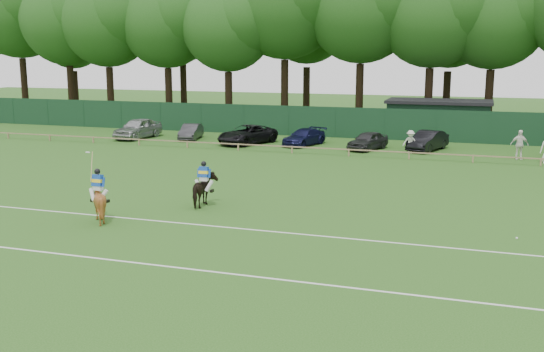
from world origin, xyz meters
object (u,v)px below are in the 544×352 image
at_px(horse_dark, 204,190).
at_px(sedan_silver, 138,128).
at_px(polo_ball, 517,238).
at_px(estate_black, 428,141).
at_px(sedan_navy, 304,137).
at_px(horse_chestnut, 99,201).
at_px(hatch_grey, 368,141).
at_px(spectator_left, 410,142).
at_px(utility_shed, 439,118).
at_px(sedan_grey, 191,132).
at_px(spectator_mid, 519,145).
at_px(suv_black, 247,135).

bearing_deg(horse_dark, sedan_silver, -57.96).
xyz_separation_m(sedan_silver, polo_ball, (27.98, -20.52, -0.78)).
bearing_deg(estate_black, sedan_navy, -159.26).
height_order(horse_chestnut, hatch_grey, horse_chestnut).
xyz_separation_m(sedan_silver, spectator_left, (21.86, -0.91, -0.02)).
bearing_deg(sedan_silver, estate_black, 7.90).
xyz_separation_m(sedan_navy, utility_shed, (9.23, 8.07, 0.92)).
bearing_deg(sedan_grey, horse_dark, -75.05).
relative_size(estate_black, polo_ball, 47.20).
xyz_separation_m(horse_dark, polo_ball, (13.32, -1.06, -0.71)).
height_order(horse_dark, sedan_silver, sedan_silver).
height_order(sedan_navy, polo_ball, sedan_navy).
bearing_deg(hatch_grey, spectator_mid, 14.62).
height_order(suv_black, estate_black, suv_black).
height_order(estate_black, spectator_mid, spectator_mid).
xyz_separation_m(sedan_grey, hatch_grey, (14.43, -0.99, 0.04)).
relative_size(sedan_grey, utility_shed, 0.44).
height_order(sedan_navy, spectator_left, spectator_left).
height_order(sedan_grey, spectator_left, spectator_left).
bearing_deg(estate_black, spectator_mid, 0.22).
bearing_deg(sedan_silver, horse_dark, -47.06).
relative_size(sedan_silver, spectator_mid, 2.48).
height_order(sedan_silver, spectator_left, sedan_silver).
height_order(spectator_left, polo_ball, spectator_left).
bearing_deg(utility_shed, sedan_silver, -159.64).
xyz_separation_m(horse_dark, horse_chestnut, (-3.10, -3.70, 0.08)).
bearing_deg(horse_chestnut, estate_black, -113.41).
height_order(suv_black, spectator_left, spectator_left).
bearing_deg(polo_ball, sedan_silver, 143.74).
xyz_separation_m(sedan_silver, suv_black, (9.53, -0.16, -0.11)).
relative_size(horse_chestnut, sedan_silver, 0.34).
distance_m(sedan_grey, sedan_navy, 9.50).
bearing_deg(sedan_silver, horse_chestnut, -57.53).
height_order(hatch_grey, spectator_left, spectator_left).
height_order(horse_dark, spectator_mid, spectator_mid).
bearing_deg(horse_dark, sedan_navy, -92.61).
bearing_deg(sedan_silver, spectator_mid, 3.47).
relative_size(horse_dark, utility_shed, 0.21).
bearing_deg(sedan_grey, suv_black, -22.50).
height_order(horse_chestnut, spectator_mid, spectator_mid).
bearing_deg(estate_black, sedan_silver, -159.11).
xyz_separation_m(hatch_grey, polo_ball, (9.20, -20.33, -0.61)).
bearing_deg(spectator_mid, horse_dark, -139.13).
bearing_deg(spectator_left, sedan_navy, 157.15).
distance_m(suv_black, utility_shed, 16.13).
bearing_deg(utility_shed, estate_black, -91.37).
distance_m(sedan_navy, spectator_mid, 15.14).
distance_m(suv_black, spectator_mid, 19.38).
bearing_deg(spectator_mid, suv_black, 165.64).
bearing_deg(spectator_left, sedan_grey, 161.54).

